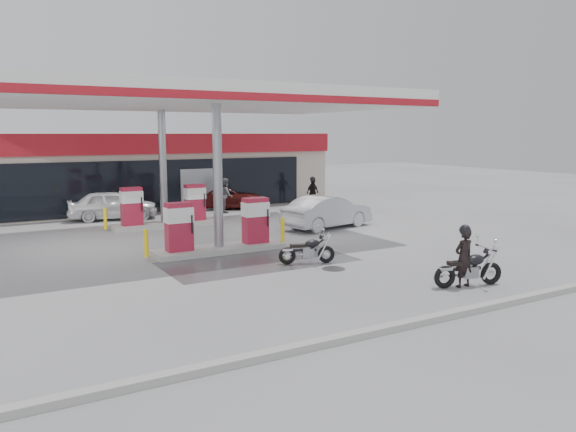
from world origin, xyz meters
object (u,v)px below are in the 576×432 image
object	(u,v)px
sedan_white	(113,205)
biker_walking	(313,193)
attendant	(226,195)
parked_car_right	(226,197)
parked_motorcycle	(308,251)
pump_island_near	(219,231)
pump_island_far	(164,210)
main_motorcycle	(469,269)
hatchback_silver	(328,212)
biker_main	(464,258)

from	to	relation	value
sedan_white	biker_walking	world-z (taller)	biker_walking
attendant	parked_car_right	distance (m)	1.50
parked_motorcycle	attendant	world-z (taller)	attendant
pump_island_near	pump_island_far	size ratio (longest dim) A/B	1.00
pump_island_near	main_motorcycle	distance (m)	8.40
pump_island_near	hatchback_silver	bearing A→B (deg)	20.31
main_motorcycle	parked_motorcycle	bearing A→B (deg)	131.98
biker_main	biker_walking	size ratio (longest dim) A/B	0.98
sedan_white	biker_walking	size ratio (longest dim) A/B	2.53
biker_main	biker_walking	bearing A→B (deg)	-107.81
pump_island_far	main_motorcycle	world-z (taller)	pump_island_far
biker_main	attendant	xyz separation A→B (m)	(0.26, 16.13, 0.09)
parked_motorcycle	main_motorcycle	bearing A→B (deg)	-42.26
pump_island_far	parked_motorcycle	size ratio (longest dim) A/B	2.99
hatchback_silver	pump_island_far	bearing A→B (deg)	45.48
sedan_white	biker_walking	xyz separation A→B (m)	(10.47, -1.00, 0.11)
biker_main	parked_car_right	size ratio (longest dim) A/B	0.36
hatchback_silver	biker_walking	size ratio (longest dim) A/B	2.63
parked_motorcycle	pump_island_near	bearing A→B (deg)	139.33
pump_island_far	parked_motorcycle	world-z (taller)	pump_island_far
attendant	sedan_white	bearing A→B (deg)	97.24
main_motorcycle	hatchback_silver	bearing A→B (deg)	92.67
pump_island_near	main_motorcycle	world-z (taller)	pump_island_near
parked_motorcycle	hatchback_silver	distance (m)	6.72
sedan_white	hatchback_silver	distance (m)	10.20
main_motorcycle	biker_main	bearing A→B (deg)	-178.87
pump_island_near	biker_main	bearing A→B (deg)	-62.38
pump_island_far	parked_motorcycle	distance (m)	9.18
parked_motorcycle	sedan_white	world-z (taller)	sedan_white
pump_island_far	sedan_white	xyz separation A→B (m)	(-1.48, 3.20, -0.02)
biker_walking	sedan_white	bearing A→B (deg)	156.29
biker_main	hatchback_silver	bearing A→B (deg)	-101.92
pump_island_far	biker_main	world-z (taller)	pump_island_far
pump_island_near	sedan_white	size ratio (longest dim) A/B	1.27
pump_island_near	pump_island_far	bearing A→B (deg)	90.00
attendant	parked_car_right	world-z (taller)	attendant
pump_island_far	hatchback_silver	bearing A→B (deg)	-32.59
parked_motorcycle	pump_island_far	bearing A→B (deg)	120.50
pump_island_near	attendant	distance (m)	9.71
pump_island_near	parked_car_right	world-z (taller)	pump_island_near
pump_island_near	attendant	xyz separation A→B (m)	(4.10, 8.80, 0.17)
parked_car_right	hatchback_silver	bearing A→B (deg)	-147.77
parked_motorcycle	hatchback_silver	bearing A→B (deg)	70.65
biker_main	parked_car_right	bearing A→B (deg)	-92.23
sedan_white	attendant	world-z (taller)	attendant
pump_island_near	parked_motorcycle	bearing A→B (deg)	-60.43
sedan_white	parked_car_right	bearing A→B (deg)	-71.72
pump_island_far	biker_walking	xyz separation A→B (m)	(8.99, 2.20, 0.09)
attendant	hatchback_silver	size ratio (longest dim) A/B	0.42
pump_island_far	biker_walking	world-z (taller)	pump_island_far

